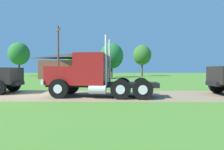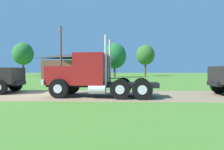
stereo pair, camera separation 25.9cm
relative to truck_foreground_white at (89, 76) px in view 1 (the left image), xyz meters
The scene contains 9 objects.
ground_plane 4.19m from the truck_foreground_white, behind, with size 200.00×200.00×0.00m, color #4F822D.
dirt_track 4.19m from the truck_foreground_white, behind, with size 120.00×5.76×0.01m, color #907857.
truck_foreground_white is the anchor object (origin of this frame).
shed_building 26.67m from the truck_foreground_white, 104.90° to the left, with size 11.75×5.94×4.95m.
utility_pole_far 17.49m from the truck_foreground_white, 112.33° to the left, with size 1.20×1.99×8.02m.
tree_left 47.66m from the truck_foreground_white, 120.83° to the left, with size 5.55×5.55×9.14m.
tree_mid 44.30m from the truck_foreground_white, 103.52° to the left, with size 3.81×3.81×6.53m.
tree_right 33.13m from the truck_foreground_white, 88.50° to the left, with size 5.33×5.33×7.84m.
tree_far_right 44.02m from the truck_foreground_white, 77.91° to the left, with size 5.06×5.06×8.64m.
Camera 1 is at (5.57, -13.26, 1.69)m, focal length 31.86 mm.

